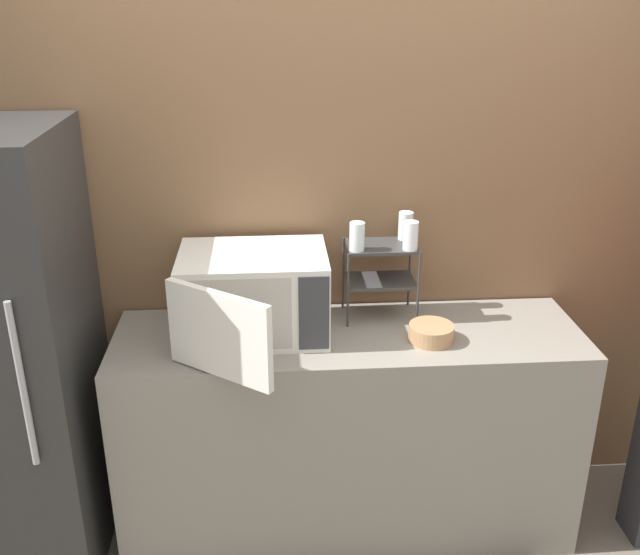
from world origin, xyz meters
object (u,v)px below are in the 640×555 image
at_px(glass_front_left, 357,237).
at_px(glass_front_right, 411,236).
at_px(bowl, 431,333).
at_px(refrigerator, 6,361).
at_px(microwave, 252,295).
at_px(glass_back_right, 406,226).
at_px(dish_rack, 381,265).

distance_m(glass_front_left, glass_front_right, 0.21).
height_order(glass_front_left, glass_front_right, same).
distance_m(glass_front_right, bowl, 0.39).
bearing_deg(refrigerator, glass_front_right, 5.32).
distance_m(microwave, glass_front_right, 0.67).
xyz_separation_m(glass_back_right, bowl, (0.06, -0.30, -0.34)).
xyz_separation_m(microwave, glass_front_left, (0.42, 0.07, 0.21)).
bearing_deg(glass_front_left, glass_back_right, 29.07).
xyz_separation_m(dish_rack, glass_front_left, (-0.11, -0.06, 0.15)).
bearing_deg(glass_front_right, glass_back_right, 88.55).
height_order(glass_front_right, refrigerator, refrigerator).
relative_size(microwave, refrigerator, 0.39).
bearing_deg(glass_back_right, microwave, -163.09).
xyz_separation_m(glass_back_right, glass_front_right, (-0.00, -0.12, 0.00)).
distance_m(microwave, refrigerator, 0.97).
relative_size(dish_rack, glass_front_left, 2.74).
bearing_deg(bowl, dish_rack, 124.58).
distance_m(dish_rack, glass_front_right, 0.19).
bearing_deg(microwave, glass_front_right, 6.17).
distance_m(glass_front_left, refrigerator, 1.43).
distance_m(glass_back_right, glass_front_right, 0.12).
xyz_separation_m(glass_front_left, bowl, (0.28, -0.18, -0.34)).
relative_size(dish_rack, refrigerator, 0.18).
xyz_separation_m(microwave, glass_front_right, (0.63, 0.07, 0.21)).
height_order(glass_back_right, refrigerator, refrigerator).
distance_m(dish_rack, glass_front_left, 0.19).
relative_size(glass_front_left, glass_front_right, 1.00).
bearing_deg(dish_rack, glass_back_right, 29.64).
distance_m(glass_back_right, bowl, 0.46).
bearing_deg(glass_front_left, bowl, -33.71).
xyz_separation_m(glass_front_left, glass_front_right, (0.21, -0.00, 0.00)).
relative_size(glass_front_left, bowl, 0.65).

